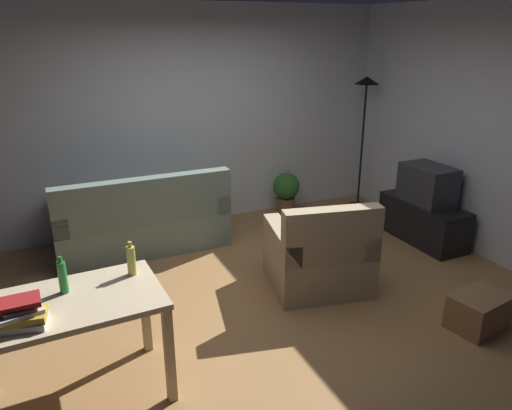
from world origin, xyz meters
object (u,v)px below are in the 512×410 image
potted_plant (286,190)px  bottle_green (63,277)px  couch (142,223)px  desk (68,316)px  bottle_squat (131,260)px  tv (428,184)px  book_stack (21,314)px  armchair (320,257)px  storage_box (479,311)px  tv_stand (423,221)px  torchiere_lamp (365,107)px

potted_plant → bottle_green: (-2.94, -2.42, 0.54)m
couch → desk: couch is taller
desk → bottle_squat: bottle_squat is taller
couch → bottle_green: 2.37m
potted_plant → tv: bearing=-54.2°
couch → book_stack: book_stack is taller
tv → bottle_squat: 3.66m
desk → armchair: size_ratio=1.16×
desk → armchair: bearing=12.7°
couch → potted_plant: (2.02, 0.31, 0.02)m
couch → storage_box: couch is taller
bottle_green → tv: bearing=13.3°
tv_stand → bottle_squat: 3.71m
armchair → book_stack: bearing=30.2°
torchiere_lamp → potted_plant: 1.52m
tv_stand → potted_plant: bearing=35.7°
armchair → bottle_green: (-2.29, -0.51, 0.55)m
armchair → bottle_green: size_ratio=4.10×
couch → tv_stand: size_ratio=1.72×
bottle_squat → storage_box: bearing=-14.7°
tv_stand → potted_plant: size_ratio=1.93×
tv → bottle_green: bearing=103.3°
bottle_squat → armchair: bearing=13.5°
tv → storage_box: size_ratio=1.25×
torchiere_lamp → bottle_green: size_ratio=7.00×
bottle_green → book_stack: bottle_green is taller
potted_plant → book_stack: size_ratio=1.92×
couch → potted_plant: 2.04m
tv_stand → storage_box: bearing=152.0°
desk → storage_box: desk is taller
tv_stand → potted_plant: 1.81m
armchair → storage_box: armchair is taller
tv_stand → tv: bearing=-90.0°
tv_stand → storage_box: 1.81m
torchiere_lamp → book_stack: torchiere_lamp is taller
desk → armchair: 2.40m
book_stack → bottle_squat: bearing=27.9°
torchiere_lamp → bottle_green: bearing=-150.9°
bottle_squat → tv_stand: bearing=14.0°
tv_stand → armchair: bearing=104.5°
tv → potted_plant: tv is taller
desk → storage_box: (3.16, -0.53, -0.50)m
bottle_squat → book_stack: 0.79m
storage_box → bottle_green: bottle_green is taller
desk → armchair: armchair is taller
tv → torchiere_lamp: 1.46m
tv_stand → couch: bearing=69.4°
potted_plant → armchair: bearing=-108.9°
tv → torchiere_lamp: bearing=0.2°
torchiere_lamp → bottle_squat: 4.19m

